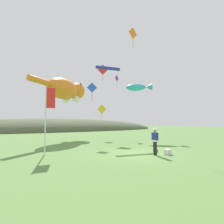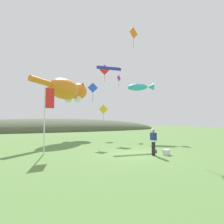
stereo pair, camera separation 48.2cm
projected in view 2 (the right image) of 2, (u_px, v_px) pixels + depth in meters
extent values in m
plane|color=#5B8442|center=(138.00, 154.00, 11.86)|extent=(120.00, 120.00, 0.00)
ellipsoid|color=#4C563D|center=(57.00, 131.00, 41.63)|extent=(56.32, 15.26, 5.75)
ellipsoid|color=#4C563D|center=(109.00, 130.00, 45.51)|extent=(18.85, 7.43, 4.01)
cylinder|color=black|center=(153.00, 149.00, 11.39)|extent=(0.24, 0.24, 0.88)
cube|color=navy|center=(153.00, 137.00, 11.43)|extent=(0.25, 0.40, 0.60)
cube|color=white|center=(153.00, 141.00, 11.42)|extent=(0.27, 0.42, 0.10)
sphere|color=tan|center=(153.00, 131.00, 11.46)|extent=(0.20, 0.20, 0.20)
cylinder|color=silver|center=(153.00, 130.00, 11.46)|extent=(0.30, 0.30, 0.09)
cylinder|color=silver|center=(153.00, 129.00, 11.46)|extent=(0.20, 0.20, 0.07)
cylinder|color=olive|center=(155.00, 151.00, 12.37)|extent=(0.15, 0.17, 0.17)
cylinder|color=brown|center=(154.00, 151.00, 12.34)|extent=(0.02, 0.22, 0.22)
cylinder|color=brown|center=(156.00, 151.00, 12.40)|extent=(0.02, 0.22, 0.22)
cube|color=white|center=(166.00, 153.00, 11.54)|extent=(0.55, 0.44, 0.30)
cube|color=white|center=(166.00, 150.00, 11.55)|extent=(0.56, 0.45, 0.06)
cylinder|color=silver|center=(44.00, 120.00, 11.86)|extent=(0.08, 0.08, 4.58)
cube|color=red|center=(50.00, 98.00, 12.09)|extent=(0.60, 0.03, 1.40)
ellipsoid|color=orange|center=(65.00, 89.00, 21.64)|extent=(5.75, 5.60, 2.51)
ellipsoid|color=white|center=(66.00, 93.00, 21.85)|extent=(3.55, 3.43, 1.38)
sphere|color=orange|center=(79.00, 91.00, 24.69)|extent=(2.26, 2.26, 2.26)
cone|color=#522A0A|center=(75.00, 86.00, 24.96)|extent=(1.13, 1.13, 0.75)
cone|color=#522A0A|center=(83.00, 85.00, 24.51)|extent=(1.13, 1.13, 0.75)
sphere|color=white|center=(68.00, 100.00, 23.58)|extent=(0.90, 0.90, 0.90)
sphere|color=white|center=(78.00, 99.00, 23.03)|extent=(0.90, 0.90, 0.90)
cylinder|color=orange|center=(41.00, 81.00, 17.90)|extent=(2.44, 2.31, 0.60)
ellipsoid|color=#33B2CC|center=(137.00, 87.00, 21.99)|extent=(2.55, 2.20, 0.87)
cone|color=#33B2CC|center=(151.00, 87.00, 21.73)|extent=(1.16, 1.18, 0.87)
cone|color=#33B2CC|center=(137.00, 84.00, 22.03)|extent=(0.57, 0.57, 0.41)
sphere|color=black|center=(131.00, 87.00, 22.43)|extent=(0.20, 0.20, 0.20)
cylinder|color=#2633A5|center=(109.00, 68.00, 19.60)|extent=(2.82, 0.79, 0.36)
torus|color=white|center=(121.00, 69.00, 20.03)|extent=(0.13, 0.44, 0.44)
cube|color=red|center=(105.00, 70.00, 23.49)|extent=(1.28, 0.65, 1.42)
cylinder|color=black|center=(105.00, 70.00, 23.50)|extent=(0.86, 0.44, 0.02)
cube|color=maroon|center=(105.00, 78.00, 23.43)|extent=(0.03, 0.02, 0.90)
cube|color=purple|center=(119.00, 78.00, 25.73)|extent=(0.89, 0.51, 1.01)
cylinder|color=black|center=(119.00, 78.00, 25.74)|extent=(0.60, 0.34, 0.02)
cube|color=#6B1A7C|center=(119.00, 84.00, 25.68)|extent=(0.03, 0.02, 0.90)
cube|color=yellow|center=(103.00, 109.00, 21.86)|extent=(1.19, 0.07, 1.19)
cylinder|color=black|center=(103.00, 109.00, 21.87)|extent=(0.80, 0.05, 0.02)
cube|color=#A98511|center=(103.00, 118.00, 21.80)|extent=(0.03, 0.01, 0.90)
cube|color=blue|center=(93.00, 88.00, 18.08)|extent=(1.02, 0.33, 1.06)
cylinder|color=black|center=(93.00, 88.00, 18.09)|extent=(0.68, 0.23, 0.02)
cube|color=#1A3E97|center=(93.00, 97.00, 18.03)|extent=(0.03, 0.02, 0.90)
cube|color=orange|center=(133.00, 33.00, 17.75)|extent=(1.21, 0.30, 1.24)
cylinder|color=black|center=(133.00, 33.00, 17.76)|extent=(0.81, 0.21, 0.02)
cube|color=#A95011|center=(134.00, 43.00, 17.69)|extent=(0.03, 0.01, 0.90)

